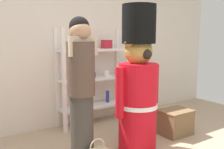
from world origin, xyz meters
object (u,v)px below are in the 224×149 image
at_px(merchandise_shelf, 93,75).
at_px(teddy_bear_guard, 138,85).
at_px(display_crate, 175,122).
at_px(person_shopper, 81,90).

height_order(merchandise_shelf, teddy_bear_guard, teddy_bear_guard).
bearing_deg(display_crate, person_shopper, -175.38).
bearing_deg(teddy_bear_guard, merchandise_shelf, 88.57).
distance_m(person_shopper, display_crate, 1.73).
relative_size(merchandise_shelf, person_shopper, 0.96).
distance_m(merchandise_shelf, teddy_bear_guard, 1.20).
distance_m(merchandise_shelf, person_shopper, 1.50).
xyz_separation_m(teddy_bear_guard, display_crate, (0.78, 0.08, -0.65)).
xyz_separation_m(merchandise_shelf, teddy_bear_guard, (-0.03, -1.20, 0.03)).
relative_size(merchandise_shelf, teddy_bear_guard, 0.86).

